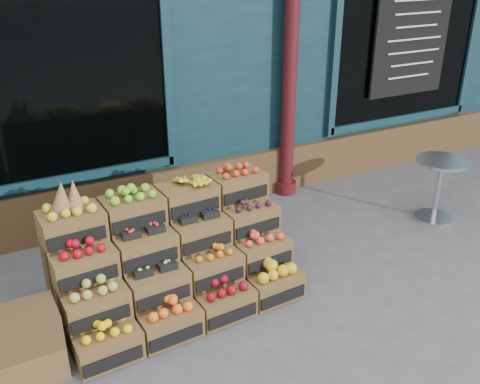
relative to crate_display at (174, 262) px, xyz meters
name	(u,v)px	position (x,y,z in m)	size (l,w,h in m)	color
ground	(293,296)	(1.00, -0.47, -0.41)	(60.00, 60.00, 0.00)	#4D4D50
crate_display	(174,262)	(0.00, 0.00, 0.00)	(2.18, 1.16, 1.33)	brown
spare_crates	(22,346)	(-1.38, -0.38, -0.12)	(0.58, 0.41, 0.57)	brown
bistro_table	(439,183)	(3.39, 0.08, 0.07)	(0.61, 0.61, 0.77)	#B5B7BC
shopkeeper	(71,127)	(-0.34, 2.37, 0.67)	(0.78, 0.51, 2.15)	#1D6524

